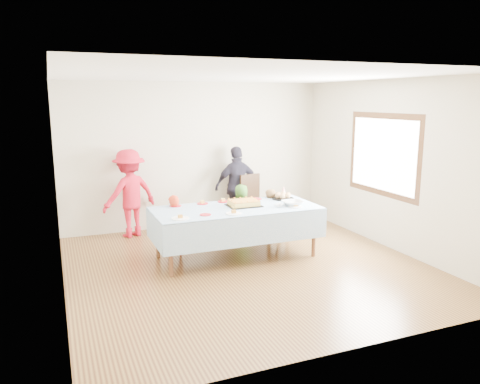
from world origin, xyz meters
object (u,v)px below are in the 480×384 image
Objects in this scene: birthday_cake at (244,203)px; dining_chair at (253,198)px; party_table at (236,211)px; adult_left at (130,193)px.

dining_chair reaches higher than birthday_cake.
party_table is 2.50× the size of dining_chair.
party_table is 4.98× the size of birthday_cake.
adult_left is at bearing 126.84° from party_table.
dining_chair reaches higher than party_table.
dining_chair is (0.79, 1.43, -0.27)m from birthday_cake.
birthday_cake reaches higher than party_table.
dining_chair is 0.65× the size of adult_left.
adult_left reaches higher than party_table.
party_table is at bearing 106.28° from adult_left.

